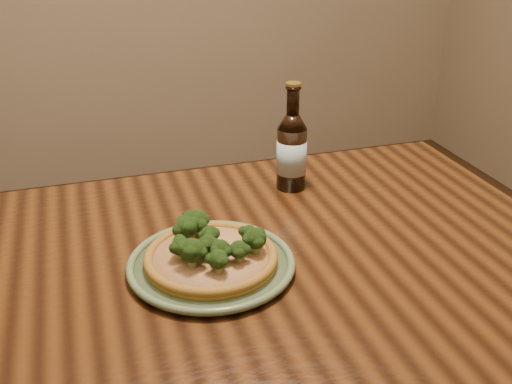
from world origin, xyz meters
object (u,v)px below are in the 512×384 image
object	(u,v)px
beer_bottle	(292,150)
table	(159,324)
pizza	(211,254)
plate	(211,264)

from	to	relation	value
beer_bottle	table	bearing A→B (deg)	-116.85
table	pizza	xyz separation A→B (m)	(0.10, 0.01, 0.12)
plate	beer_bottle	xyz separation A→B (m)	(0.25, 0.28, 0.08)
plate	pizza	bearing A→B (deg)	71.89
table	pizza	bearing A→B (deg)	5.35
table	beer_bottle	size ratio (longest dim) A/B	6.55
plate	beer_bottle	bearing A→B (deg)	47.55
table	beer_bottle	world-z (taller)	beer_bottle
plate	beer_bottle	size ratio (longest dim) A/B	1.22
table	plate	world-z (taller)	plate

